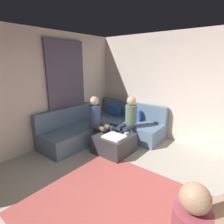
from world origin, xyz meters
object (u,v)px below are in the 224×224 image
(sectional_couch, at_px, (105,128))
(ottoman, at_px, (114,143))
(person_on_couch_side, at_px, (98,119))
(person_on_couch_back, at_px, (129,119))
(game_remote, at_px, (126,133))
(coffee_mug, at_px, (112,128))

(sectional_couch, bearing_deg, ottoman, -34.81)
(ottoman, distance_m, person_on_couch_side, 0.72)
(person_on_couch_back, relative_size, person_on_couch_side, 1.00)
(person_on_couch_back, bearing_deg, ottoman, 88.05)
(sectional_couch, height_order, person_on_couch_back, person_on_couch_back)
(ottoman, relative_size, game_remote, 5.07)
(person_on_couch_back, bearing_deg, person_on_couch_side, 39.41)
(game_remote, bearing_deg, person_on_couch_back, 116.28)
(coffee_mug, height_order, person_on_couch_back, person_on_couch_back)
(sectional_couch, height_order, coffee_mug, sectional_couch)
(person_on_couch_back, height_order, person_on_couch_side, same)
(person_on_couch_back, bearing_deg, coffee_mug, 56.96)
(sectional_couch, relative_size, coffee_mug, 26.84)
(game_remote, bearing_deg, ottoman, -129.29)
(coffee_mug, height_order, game_remote, coffee_mug)
(sectional_couch, distance_m, ottoman, 0.86)
(sectional_couch, relative_size, person_on_couch_side, 2.12)
(coffee_mug, bearing_deg, person_on_couch_side, -162.33)
(game_remote, bearing_deg, sectional_couch, 162.97)
(coffee_mug, bearing_deg, ottoman, -39.29)
(game_remote, bearing_deg, person_on_couch_side, -168.67)
(coffee_mug, height_order, person_on_couch_side, person_on_couch_side)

